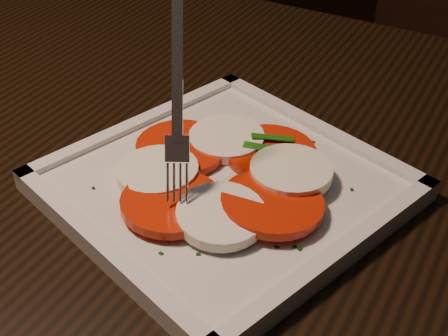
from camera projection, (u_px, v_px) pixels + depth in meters
table at (206, 230)px, 0.68m from camera, size 1.24×0.87×0.75m
chair at (435, 63)px, 1.26m from camera, size 0.54×0.54×0.93m
plate at (224, 188)px, 0.57m from camera, size 0.36×0.36×0.01m
caprese_salad at (224, 174)px, 0.56m from camera, size 0.21×0.21×0.02m
fork at (179, 85)px, 0.51m from camera, size 0.07×0.09×0.16m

